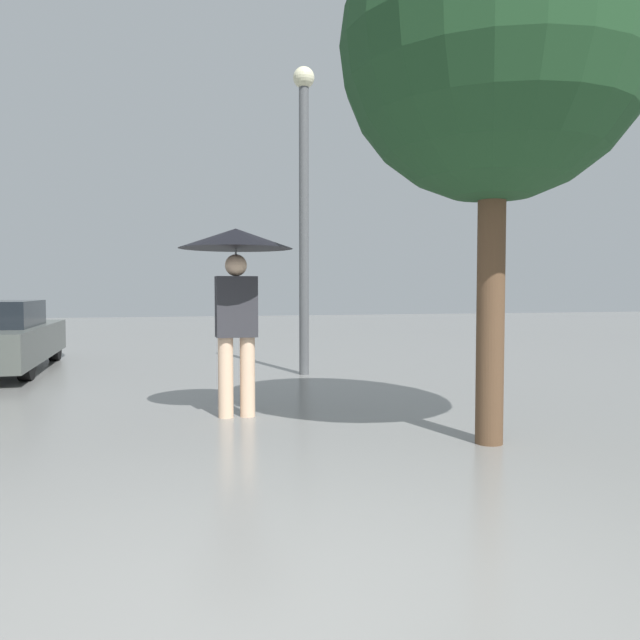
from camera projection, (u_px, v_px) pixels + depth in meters
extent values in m
plane|color=slate|center=(286.00, 621.00, 2.57)|extent=(60.00, 60.00, 0.00)
cylinder|color=beige|center=(226.00, 377.00, 6.64)|extent=(0.16, 0.16, 0.86)
cylinder|color=beige|center=(248.00, 377.00, 6.70)|extent=(0.16, 0.16, 0.86)
cube|color=#2D2D33|center=(236.00, 307.00, 6.64)|extent=(0.43, 0.25, 0.65)
sphere|color=beige|center=(236.00, 265.00, 6.62)|extent=(0.23, 0.23, 0.23)
cylinder|color=#515456|center=(236.00, 281.00, 6.62)|extent=(0.02, 0.02, 0.68)
cone|color=black|center=(236.00, 239.00, 6.60)|extent=(1.21, 1.21, 0.21)
cylinder|color=black|center=(55.00, 343.00, 12.04)|extent=(0.18, 0.66, 0.66)
cylinder|color=black|center=(26.00, 359.00, 9.37)|extent=(0.18, 0.66, 0.66)
cylinder|color=brown|center=(491.00, 290.00, 5.48)|extent=(0.24, 0.24, 2.73)
sphere|color=#1E4223|center=(494.00, 46.00, 5.38)|extent=(2.67, 2.67, 2.67)
cylinder|color=#515456|center=(304.00, 231.00, 9.95)|extent=(0.16, 0.16, 4.61)
sphere|color=beige|center=(304.00, 78.00, 9.84)|extent=(0.34, 0.34, 0.34)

